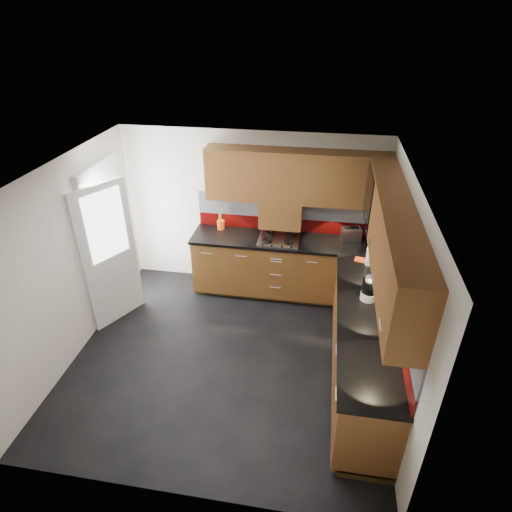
% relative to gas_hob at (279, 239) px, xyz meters
% --- Properties ---
extents(room, '(4.00, 3.80, 2.64)m').
position_rel_gas_hob_xyz_m(room, '(-0.45, -1.47, 0.54)').
color(room, black).
extents(base_cabinets, '(2.70, 3.20, 0.95)m').
position_rel_gas_hob_xyz_m(base_cabinets, '(0.62, -0.75, -0.52)').
color(base_cabinets, '#572A13').
rests_on(base_cabinets, room).
extents(countertop, '(2.72, 3.22, 0.04)m').
position_rel_gas_hob_xyz_m(countertop, '(0.60, -0.77, -0.03)').
color(countertop, black).
rests_on(countertop, base_cabinets).
extents(backsplash, '(2.70, 3.20, 0.54)m').
position_rel_gas_hob_xyz_m(backsplash, '(0.83, -0.54, 0.26)').
color(backsplash, maroon).
rests_on(backsplash, countertop).
extents(upper_cabinets, '(2.50, 3.20, 0.72)m').
position_rel_gas_hob_xyz_m(upper_cabinets, '(0.78, -0.69, 0.88)').
color(upper_cabinets, '#572A13').
rests_on(upper_cabinets, room).
extents(extractor_hood, '(0.60, 0.33, 0.40)m').
position_rel_gas_hob_xyz_m(extractor_hood, '(-0.00, 0.17, 0.33)').
color(extractor_hood, '#572A13').
rests_on(extractor_hood, room).
extents(glass_cabinet, '(0.32, 0.80, 0.66)m').
position_rel_gas_hob_xyz_m(glass_cabinet, '(1.26, -0.40, 0.91)').
color(glass_cabinet, black).
rests_on(glass_cabinet, room).
extents(back_door, '(0.42, 1.19, 2.04)m').
position_rel_gas_hob_xyz_m(back_door, '(-2.23, -0.72, 0.08)').
color(back_door, white).
rests_on(back_door, room).
extents(gas_hob, '(0.58, 0.51, 0.05)m').
position_rel_gas_hob_xyz_m(gas_hob, '(0.00, 0.00, 0.00)').
color(gas_hob, silver).
rests_on(gas_hob, countertop).
extents(utensil_pot, '(0.11, 0.11, 0.40)m').
position_rel_gas_hob_xyz_m(utensil_pot, '(-0.90, 0.20, 0.08)').
color(utensil_pot, '#DC5214').
rests_on(utensil_pot, countertop).
extents(toaster, '(0.30, 0.21, 0.20)m').
position_rel_gas_hob_xyz_m(toaster, '(1.01, 0.16, 0.08)').
color(toaster, silver).
rests_on(toaster, countertop).
extents(food_processor, '(0.18, 0.18, 0.30)m').
position_rel_gas_hob_xyz_m(food_processor, '(1.17, -1.26, 0.12)').
color(food_processor, white).
rests_on(food_processor, countertop).
extents(paper_towel, '(0.15, 0.15, 0.24)m').
position_rel_gas_hob_xyz_m(paper_towel, '(1.24, -0.48, 0.11)').
color(paper_towel, white).
rests_on(paper_towel, countertop).
extents(orange_cloth, '(0.17, 0.15, 0.02)m').
position_rel_gas_hob_xyz_m(orange_cloth, '(1.12, -0.39, -0.01)').
color(orange_cloth, '#E04918').
rests_on(orange_cloth, countertop).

